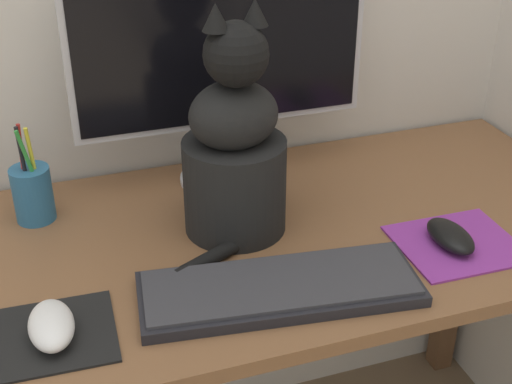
% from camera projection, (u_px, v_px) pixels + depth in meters
% --- Properties ---
extents(desk, '(1.40, 0.60, 0.71)m').
position_uv_depth(desk, '(235.00, 284.00, 1.26)').
color(desk, brown).
rests_on(desk, ground_plane).
extents(monitor, '(0.55, 0.17, 0.44)m').
position_uv_depth(monitor, '(221.00, 56.00, 1.27)').
color(monitor, '#B2B2B7').
rests_on(monitor, desk).
extents(keyboard, '(0.44, 0.20, 0.02)m').
position_uv_depth(keyboard, '(280.00, 288.00, 1.07)').
color(keyboard, black).
rests_on(keyboard, desk).
extents(mousepad_left, '(0.19, 0.17, 0.00)m').
position_uv_depth(mousepad_left, '(50.00, 336.00, 0.99)').
color(mousepad_left, black).
rests_on(mousepad_left, desk).
extents(mousepad_right, '(0.20, 0.18, 0.00)m').
position_uv_depth(mousepad_right, '(457.00, 244.00, 1.19)').
color(mousepad_right, purple).
rests_on(mousepad_right, desk).
extents(computer_mouse_left, '(0.06, 0.11, 0.04)m').
position_uv_depth(computer_mouse_left, '(51.00, 325.00, 0.98)').
color(computer_mouse_left, white).
rests_on(computer_mouse_left, mousepad_left).
extents(computer_mouse_right, '(0.06, 0.11, 0.03)m').
position_uv_depth(computer_mouse_right, '(450.00, 236.00, 1.18)').
color(computer_mouse_right, black).
rests_on(computer_mouse_right, mousepad_right).
extents(cat, '(0.24, 0.24, 0.40)m').
position_uv_depth(cat, '(235.00, 151.00, 1.17)').
color(cat, black).
rests_on(cat, desk).
extents(pen_cup, '(0.07, 0.07, 0.18)m').
position_uv_depth(pen_cup, '(33.00, 193.00, 1.24)').
color(pen_cup, '#286089').
rests_on(pen_cup, desk).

